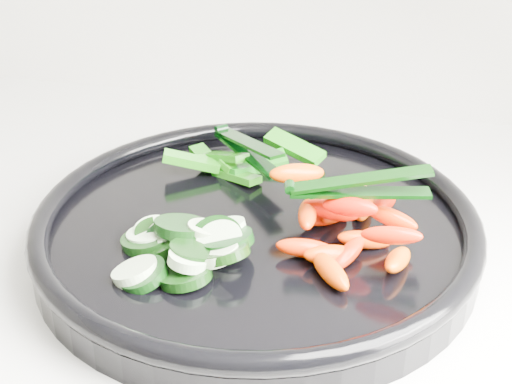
# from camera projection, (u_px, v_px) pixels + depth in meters

# --- Properties ---
(veggie_tray) EXTENTS (0.41, 0.41, 0.04)m
(veggie_tray) POSITION_uv_depth(u_px,v_px,m) (256.00, 228.00, 0.60)
(veggie_tray) COLOR black
(veggie_tray) RESTS_ON counter
(cucumber_pile) EXTENTS (0.12, 0.11, 0.04)m
(cucumber_pile) POSITION_uv_depth(u_px,v_px,m) (183.00, 245.00, 0.56)
(cucumber_pile) COLOR black
(cucumber_pile) RESTS_ON veggie_tray
(carrot_pile) EXTENTS (0.14, 0.16, 0.05)m
(carrot_pile) POSITION_uv_depth(u_px,v_px,m) (345.00, 222.00, 0.57)
(carrot_pile) COLOR #FF0E00
(carrot_pile) RESTS_ON veggie_tray
(pepper_pile) EXTENTS (0.15, 0.10, 0.03)m
(pepper_pile) POSITION_uv_depth(u_px,v_px,m) (238.00, 162.00, 0.68)
(pepper_pile) COLOR #106609
(pepper_pile) RESTS_ON veggie_tray
(tong_carrot) EXTENTS (0.11, 0.04, 0.02)m
(tong_carrot) POSITION_uv_depth(u_px,v_px,m) (356.00, 186.00, 0.55)
(tong_carrot) COLOR black
(tong_carrot) RESTS_ON carrot_pile
(tong_pepper) EXTENTS (0.09, 0.09, 0.02)m
(tong_pepper) POSITION_uv_depth(u_px,v_px,m) (246.00, 147.00, 0.67)
(tong_pepper) COLOR black
(tong_pepper) RESTS_ON pepper_pile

